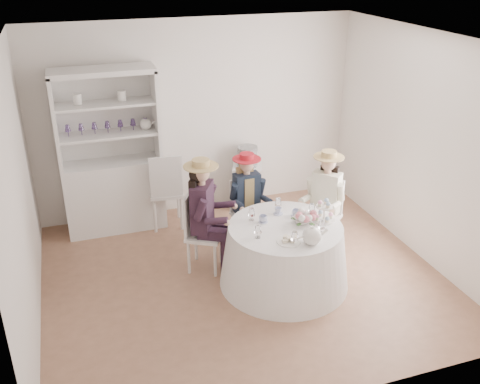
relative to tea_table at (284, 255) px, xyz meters
name	(u,v)px	position (x,y,z in m)	size (l,w,h in m)	color
ground	(243,276)	(-0.41, 0.25, -0.36)	(4.50, 4.50, 0.00)	#885D44
ceiling	(243,41)	(-0.41, 0.25, 2.34)	(4.50, 4.50, 0.00)	white
wall_back	(197,118)	(-0.41, 2.25, 0.99)	(4.50, 4.50, 0.00)	white
wall_front	(329,268)	(-0.41, -1.75, 0.99)	(4.50, 4.50, 0.00)	white
wall_left	(18,199)	(-2.66, 0.25, 0.99)	(4.50, 4.50, 0.00)	white
wall_right	(422,147)	(1.84, 0.25, 0.99)	(4.50, 4.50, 0.00)	white
tea_table	(284,255)	(0.00, 0.00, 0.00)	(1.47, 1.47, 0.73)	white
hutch	(113,174)	(-1.65, 1.97, 0.41)	(1.48, 0.97, 2.18)	silver
side_table	(247,186)	(0.25, 2.00, -0.04)	(0.42, 0.42, 0.65)	silver
hatbox	(247,156)	(0.25, 2.00, 0.43)	(0.29, 0.29, 0.29)	black
guest_left	(204,209)	(-0.77, 0.58, 0.42)	(0.60, 0.54, 1.40)	silver
guest_mid	(247,195)	(-0.12, 0.96, 0.34)	(0.45, 0.47, 1.25)	silver
guest_right	(325,195)	(0.77, 0.57, 0.38)	(0.56, 0.55, 1.31)	silver
spare_chair	(166,189)	(-1.00, 1.72, 0.22)	(0.49, 0.49, 1.08)	silver
teacup_a	(263,219)	(-0.20, 0.17, 0.40)	(0.09, 0.09, 0.07)	white
teacup_b	(278,211)	(0.03, 0.30, 0.40)	(0.08, 0.08, 0.07)	white
teacup_c	(296,213)	(0.20, 0.18, 0.40)	(0.09, 0.09, 0.07)	white
flower_bowl	(302,221)	(0.20, 0.01, 0.39)	(0.21, 0.21, 0.05)	white
flower_arrangement	(305,217)	(0.21, -0.03, 0.47)	(0.21, 0.21, 0.08)	#D16876
table_teapot	(312,236)	(0.11, -0.43, 0.46)	(0.28, 0.20, 0.21)	white
sandwich_plate	(289,241)	(-0.10, -0.32, 0.38)	(0.25, 0.25, 0.06)	white
cupcake_stand	(324,213)	(0.46, 0.00, 0.45)	(0.25, 0.25, 0.24)	white
stemware_set	(286,220)	(0.00, 0.00, 0.44)	(0.83, 0.87, 0.15)	white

